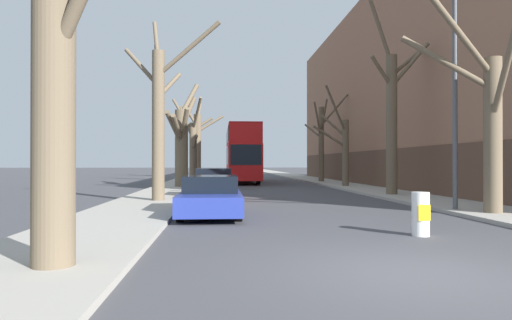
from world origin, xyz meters
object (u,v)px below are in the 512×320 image
Objects in this scene: street_tree_right_1 at (392,114)px; lamp_post at (452,88)px; street_tree_left_4 at (198,141)px; parked_car_0 at (211,196)px; street_tree_left_1 at (159,112)px; street_tree_right_0 at (489,122)px; street_tree_left_3 at (192,145)px; street_tree_right_2 at (343,148)px; traffic_bollard at (421,214)px; street_tree_right_3 at (322,140)px; street_tree_left_2 at (182,142)px; street_tree_left_0 at (49,59)px; double_decker_bus at (242,151)px; parked_car_1 at (214,184)px.

street_tree_right_1 is 7.24m from lamp_post.
parked_car_0 is (2.20, -36.77, -3.51)m from street_tree_left_4.
street_tree_left_1 is 1.25× the size of street_tree_right_0.
parked_car_0 is at bearing -85.27° from street_tree_left_3.
traffic_bollard is at bearing -100.48° from street_tree_right_2.
street_tree_right_3 is (10.98, -13.54, -0.54)m from street_tree_left_4.
parked_car_0 is at bearing -81.94° from street_tree_left_2.
parked_car_0 is (-8.73, -7.38, -3.46)m from street_tree_right_1.
street_tree_left_0 is 31.66m from double_decker_bus.
double_decker_bus is 17.37m from parked_car_1.
street_tree_left_2 is 9.19m from parked_car_1.
street_tree_left_1 is 1.79× the size of parked_car_0.
lamp_post is at bearing 36.47° from street_tree_left_0.
parked_car_1 is 10.96m from lamp_post.
street_tree_left_3 is 21.32m from street_tree_right_1.
street_tree_left_2 is 0.95× the size of lamp_post.
street_tree_left_4 is 8.57× the size of traffic_bollard.
street_tree_left_2 is 19.63m from street_tree_right_0.
parked_car_0 is 6.84m from parked_car_1.
street_tree_right_2 is 0.90× the size of lamp_post.
street_tree_left_4 is at bearing 117.02° from street_tree_right_2.
parked_car_0 is at bearing -90.00° from parked_car_1.
lamp_post reaches higher than street_tree_right_3.
street_tree_right_0 is at bearing 42.35° from traffic_bollard.
street_tree_right_0 is at bearing -90.62° from street_tree_right_3.
street_tree_left_1 is at bearing -90.23° from street_tree_left_3.
street_tree_left_3 reaches higher than street_tree_left_2.
street_tree_left_3 is at bearing 111.72° from street_tree_right_0.
street_tree_right_1 reaches higher than parked_car_0.
street_tree_left_2 is at bearing 109.53° from traffic_bollard.
street_tree_right_2 is 12.46m from parked_car_1.
street_tree_left_0 reaches higher than street_tree_left_3.
street_tree_right_1 reaches higher than street_tree_left_0.
street_tree_right_1 is 15.86m from street_tree_right_3.
street_tree_left_3 is 1.01× the size of street_tree_right_3.
street_tree_left_1 is at bearing -102.72° from double_decker_bus.
street_tree_left_1 is at bearing 156.02° from lamp_post.
street_tree_left_3 reaches higher than traffic_bollard.
lamp_post is (-0.57, -15.51, 1.48)m from street_tree_right_2.
street_tree_right_2 is 0.56× the size of double_decker_bus.
street_tree_left_1 is 4.37m from parked_car_1.
street_tree_left_2 reaches higher than double_decker_bus.
street_tree_left_1 is 11.95m from traffic_bollard.
lamp_post reaches higher than street_tree_right_2.
street_tree_right_3 reaches higher than double_decker_bus.
street_tree_right_1 is at bearing -88.72° from street_tree_right_2.
double_decker_bus is (-6.64, 0.74, -0.96)m from street_tree_right_3.
street_tree_left_3 is 1.12× the size of street_tree_right_0.
parked_car_0 is at bearing -110.70° from street_tree_right_3.
street_tree_left_1 is at bearing -134.43° from street_tree_right_2.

